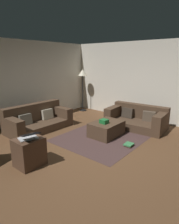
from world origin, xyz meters
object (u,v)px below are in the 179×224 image
(book_stack, at_px, (129,145))
(gift_box, at_px, (104,121))
(couch_right, at_px, (137,119))
(couch_left, at_px, (37,120))
(ottoman, at_px, (106,129))
(corner_lamp, at_px, (83,76))
(laptop, at_px, (29,137))
(tv_remote, at_px, (106,122))
(side_table, at_px, (29,152))

(book_stack, bearing_deg, gift_box, 83.88)
(couch_right, bearing_deg, gift_box, 72.51)
(couch_left, xyz_separation_m, ottoman, (0.87, -1.89, -0.09))
(couch_right, bearing_deg, corner_lamp, -13.91)
(couch_left, relative_size, gift_box, 9.82)
(couch_left, relative_size, corner_lamp, 1.17)
(ottoman, xyz_separation_m, corner_lamp, (1.61, 2.28, 1.20))
(laptop, bearing_deg, gift_box, -5.94)
(tv_remote, bearing_deg, side_table, 162.44)
(couch_right, bearing_deg, ottoman, 70.71)
(couch_right, bearing_deg, side_table, 76.10)
(ottoman, distance_m, corner_lamp, 3.04)
(couch_left, relative_size, book_stack, 8.15)
(couch_left, relative_size, couch_right, 1.08)
(side_table, distance_m, book_stack, 2.30)
(side_table, height_order, corner_lamp, corner_lamp)
(ottoman, distance_m, laptop, 2.30)
(couch_right, distance_m, ottoman, 1.21)
(tv_remote, bearing_deg, couch_left, 103.35)
(ottoman, bearing_deg, corner_lamp, 54.77)
(book_stack, height_order, corner_lamp, corner_lamp)
(laptop, distance_m, book_stack, 2.35)
(tv_remote, bearing_deg, gift_box, 176.10)
(couch_right, xyz_separation_m, tv_remote, (-1.20, 0.32, 0.13))
(ottoman, distance_m, side_table, 2.25)
(gift_box, bearing_deg, side_table, 172.62)
(couch_left, xyz_separation_m, couch_right, (2.04, -2.20, -0.01))
(side_table, bearing_deg, book_stack, -28.05)
(ottoman, relative_size, corner_lamp, 0.55)
(laptop, bearing_deg, couch_right, -8.76)
(side_table, bearing_deg, couch_right, -9.65)
(gift_box, relative_size, corner_lamp, 0.12)
(couch_left, xyz_separation_m, corner_lamp, (2.48, 0.40, 1.12))
(corner_lamp, bearing_deg, couch_left, -170.95)
(tv_remote, height_order, corner_lamp, corner_lamp)
(couch_left, bearing_deg, side_table, 51.41)
(couch_right, xyz_separation_m, side_table, (-3.40, 0.58, 0.02))
(side_table, bearing_deg, gift_box, -7.38)
(couch_left, bearing_deg, ottoman, 116.14)
(couch_left, relative_size, laptop, 4.33)
(couch_left, relative_size, tv_remote, 11.99)
(ottoman, bearing_deg, tv_remote, 169.42)
(side_table, distance_m, laptop, 0.34)
(tv_remote, distance_m, corner_lamp, 2.98)
(ottoman, xyz_separation_m, tv_remote, (-0.02, 0.00, 0.20))
(couch_right, distance_m, book_stack, 1.49)
(couch_right, bearing_deg, tv_remote, 70.80)
(corner_lamp, bearing_deg, ottoman, -125.23)
(ottoman, xyz_separation_m, book_stack, (-0.22, -0.81, -0.16))
(ottoman, relative_size, side_table, 1.61)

